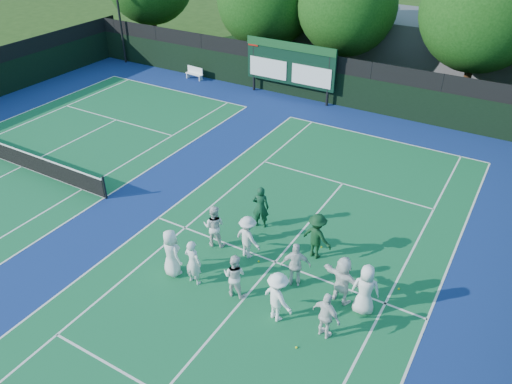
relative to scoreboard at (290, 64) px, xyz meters
The scene contains 28 objects.
ground 17.23m from the scoreboard, 65.78° to the right, with size 120.00×120.00×0.00m, color #1F3B10.
court_apron 14.78m from the scoreboard, 86.03° to the right, with size 34.00×32.00×0.01m, color navy.
near_court 16.33m from the scoreboard, 64.32° to the right, with size 11.05×23.85×0.01m.
left_court 16.32m from the scoreboard, 115.60° to the right, with size 11.05×23.85×0.01m.
back_fence 1.38m from the scoreboard, 22.25° to the left, with size 34.00×0.08×3.00m.
scoreboard is the anchor object (origin of this frame).
clubhouse 9.80m from the scoreboard, 59.22° to the left, with size 18.00×6.00×4.00m, color #56565B.
tennis_net 16.26m from the scoreboard, 115.60° to the right, with size 11.30×0.10×1.10m.
bench 7.44m from the scoreboard, behind, with size 1.37×0.48×0.85m.
tree_b 6.11m from the scoreboard, 133.64° to the left, with size 6.71×6.71×8.35m.
tree_c 5.26m from the scoreboard, 62.85° to the left, with size 6.20×6.20×8.21m.
tree_d 11.21m from the scoreboard, 21.90° to the left, with size 6.82×6.82×9.12m.
tennis_ball_0 16.38m from the scoreboard, 66.46° to the right, with size 0.07×0.07×0.07m, color #DBEC1B.
tennis_ball_2 20.18m from the scoreboard, 61.95° to the right, with size 0.07×0.07×0.07m, color #DBEC1B.
tennis_ball_4 15.43m from the scoreboard, 57.96° to the right, with size 0.07×0.07×0.07m, color #DBEC1B.
tennis_ball_5 17.90m from the scoreboard, 50.46° to the right, with size 0.07×0.07×0.07m, color #DBEC1B.
player_front_0 17.49m from the scoreboard, 76.10° to the right, with size 0.89×0.58×1.83m, color white.
player_front_1 17.73m from the scoreboard, 73.19° to the right, with size 0.64×0.42×1.77m, color silver.
player_front_2 18.02m from the scoreboard, 68.36° to the right, with size 0.79×0.61×1.62m, color silver.
player_front_3 18.94m from the scoreboard, 63.73° to the right, with size 1.16×0.67×1.80m, color white.
player_front_4 19.60m from the scoreboard, 59.41° to the right, with size 0.98×0.41×1.67m, color white.
player_back_0 15.56m from the scoreboard, 73.05° to the right, with size 0.83×0.65×1.72m, color silver.
player_back_1 15.99m from the scoreboard, 68.02° to the right, with size 1.11×0.64×1.72m, color silver.
player_back_2 17.34m from the scoreboard, 61.91° to the right, with size 1.01×0.42×1.72m, color silver.
player_back_3 18.11m from the scoreboard, 57.18° to the right, with size 1.64×0.52×1.77m, color white.
player_back_4 18.62m from the scoreboard, 55.26° to the right, with size 0.90×0.58×1.83m, color white.
coach_left 14.07m from the scoreboard, 67.25° to the right, with size 0.67×0.44×1.83m, color #103B23.
coach_right 15.82m from the scoreboard, 59.03° to the right, with size 1.18×0.68×1.83m, color #0E3419.
Camera 1 is at (6.51, -11.40, 11.83)m, focal length 35.00 mm.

